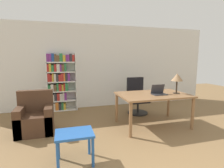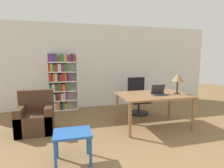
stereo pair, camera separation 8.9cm
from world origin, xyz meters
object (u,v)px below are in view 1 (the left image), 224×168
at_px(desk, 153,98).
at_px(armchair, 35,119).
at_px(table_lamp, 177,78).
at_px(office_chair, 137,98).
at_px(side_table_blue, 75,138).
at_px(bookshelf, 60,82).
at_px(laptop, 159,92).

height_order(desk, armchair, armchair).
bearing_deg(table_lamp, office_chair, 114.54).
relative_size(side_table_blue, armchair, 0.63).
bearing_deg(table_lamp, armchair, 172.14).
bearing_deg(desk, office_chair, 87.29).
relative_size(table_lamp, armchair, 0.54).
xyz_separation_m(desk, side_table_blue, (-1.92, -1.06, -0.28)).
xyz_separation_m(table_lamp, bookshelf, (-2.71, 2.01, -0.25)).
bearing_deg(armchair, bookshelf, 71.70).
bearing_deg(desk, laptop, -40.80).
bearing_deg(table_lamp, desk, 169.71).
bearing_deg(side_table_blue, laptop, 25.89).
relative_size(desk, office_chair, 1.55).
distance_m(office_chair, armchair, 2.80).
bearing_deg(armchair, side_table_blue, -62.19).
xyz_separation_m(laptop, bookshelf, (-2.24, 1.99, 0.08)).
height_order(laptop, bookshelf, bookshelf).
distance_m(table_lamp, office_chair, 1.43).
distance_m(desk, side_table_blue, 2.21).
distance_m(table_lamp, bookshelf, 3.38).
bearing_deg(table_lamp, laptop, 177.82).
height_order(laptop, table_lamp, table_lamp).
relative_size(table_lamp, bookshelf, 0.27).
bearing_deg(desk, bookshelf, 138.35).
bearing_deg(bookshelf, desk, -41.65).
distance_m(desk, laptop, 0.19).
xyz_separation_m(table_lamp, armchair, (-3.23, 0.45, -0.85)).
relative_size(desk, side_table_blue, 2.88).
bearing_deg(desk, armchair, 172.66).
height_order(side_table_blue, bookshelf, bookshelf).
bearing_deg(office_chair, armchair, -165.75).
height_order(desk, office_chair, office_chair).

